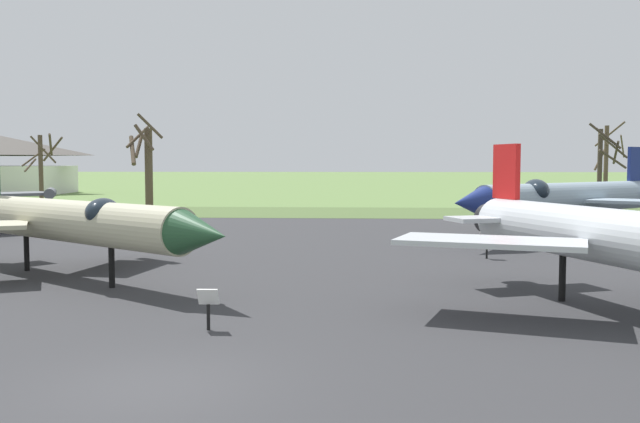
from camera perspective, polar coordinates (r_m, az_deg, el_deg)
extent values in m
plane|color=#607F42|center=(12.56, -13.66, -13.91)|extent=(600.00, 600.00, 0.00)
cube|color=#333335|center=(25.62, -4.59, -4.61)|extent=(87.19, 45.54, 0.05)
cube|color=#4D6534|center=(54.10, -0.30, -0.08)|extent=(147.19, 12.00, 0.06)
cylinder|color=#8EA3B2|center=(36.78, 19.77, 1.08)|extent=(10.88, 9.44, 1.49)
cone|color=navy|center=(30.90, 12.08, 0.72)|extent=(2.34, 2.27, 1.37)
ellipsoid|color=#19232D|center=(34.45, 17.16, 1.64)|extent=(1.15, 2.17, 1.08)
cube|color=#8EA3B2|center=(39.40, 17.09, 1.15)|extent=(3.99, 5.06, 0.14)
cube|color=navy|center=(41.79, 24.36, 3.55)|extent=(1.30, 1.13, 1.83)
cube|color=#8EA3B2|center=(42.38, 22.58, 1.51)|extent=(2.45, 2.55, 0.14)
cylinder|color=black|center=(34.55, 17.08, -1.43)|extent=(0.20, 0.20, 1.39)
cylinder|color=black|center=(39.26, 22.03, -0.92)|extent=(0.20, 0.20, 1.39)
cylinder|color=black|center=(28.57, 13.42, -3.06)|extent=(0.08, 0.08, 0.80)
cube|color=white|center=(28.51, 13.43, -1.94)|extent=(0.60, 0.37, 0.34)
cylinder|color=#B7B293|center=(24.31, -20.03, -0.69)|extent=(10.35, 8.18, 1.37)
cone|color=#234C2D|center=(18.71, -9.54, -1.83)|extent=(2.20, 2.09, 1.26)
ellipsoid|color=#19232D|center=(22.42, -17.27, -0.04)|extent=(0.91, 1.72, 0.86)
cube|color=#B7B293|center=(27.08, -16.85, -0.39)|extent=(2.83, 4.23, 0.13)
cylinder|color=#B7B293|center=(28.64, -14.13, -0.11)|extent=(2.06, 1.72, 0.51)
cube|color=#B7B293|center=(29.46, -23.42, 0.19)|extent=(1.94, 1.99, 0.13)
cylinder|color=black|center=(22.24, -16.59, -4.46)|extent=(0.18, 0.18, 1.28)
cylinder|color=black|center=(26.73, -22.76, -3.22)|extent=(0.18, 0.18, 1.28)
cylinder|color=black|center=(16.24, -9.07, -8.58)|extent=(0.08, 0.08, 0.64)
cube|color=white|center=(16.14, -9.09, -6.87)|extent=(0.48, 0.26, 0.40)
cylinder|color=silver|center=(18.12, 24.15, -2.14)|extent=(5.49, 11.94, 1.41)
cylinder|color=black|center=(23.31, 13.90, -0.63)|extent=(1.19, 1.06, 0.98)
cube|color=silver|center=(17.64, 13.69, -2.41)|extent=(4.88, 3.30, 0.13)
cube|color=red|center=(22.60, 14.92, 3.16)|extent=(0.61, 1.30, 1.70)
cube|color=silver|center=(21.94, 12.67, -0.61)|extent=(1.98, 1.79, 0.13)
cube|color=silver|center=(23.09, 17.43, -0.47)|extent=(1.98, 1.79, 0.13)
cylinder|color=black|center=(20.39, 19.11, -5.22)|extent=(0.19, 0.19, 1.31)
cube|color=#565B60|center=(41.94, -24.46, 1.28)|extent=(5.35, 5.36, 0.15)
cylinder|color=#565B60|center=(42.27, -21.10, 1.39)|extent=(1.49, 2.56, 0.59)
cylinder|color=brown|center=(62.27, -21.76, 2.97)|extent=(0.36, 0.36, 6.15)
cylinder|color=brown|center=(62.68, -22.51, 3.50)|extent=(0.21, 1.89, 1.14)
cylinder|color=brown|center=(61.34, -21.60, 4.71)|extent=(1.68, 1.39, 2.25)
cylinder|color=brown|center=(63.16, -22.28, 4.09)|extent=(1.32, 1.87, 1.53)
cylinder|color=brown|center=(63.00, -20.91, 4.77)|extent=(2.32, 1.37, 2.05)
cylinder|color=brown|center=(62.22, -21.08, 5.11)|extent=(0.78, 1.70, 1.79)
cylinder|color=brown|center=(58.53, -13.76, 3.33)|extent=(0.63, 0.63, 6.64)
cylinder|color=brown|center=(59.41, -14.62, 5.89)|extent=(1.35, 2.34, 1.90)
cylinder|color=brown|center=(57.89, -14.13, 5.86)|extent=(1.74, 0.52, 2.17)
cylinder|color=brown|center=(58.44, -15.01, 4.83)|extent=(1.36, 2.66, 2.48)
cylinder|color=brown|center=(58.80, -14.52, 5.20)|extent=(0.30, 1.77, 2.02)
cylinder|color=brown|center=(57.67, -13.66, 6.78)|extent=(1.94, 1.13, 2.04)
cylinder|color=#42382D|center=(58.87, 21.80, 3.10)|extent=(0.37, 0.37, 6.50)
cylinder|color=#42382D|center=(57.92, 22.72, 3.97)|extent=(2.53, 1.30, 1.51)
cylinder|color=#42382D|center=(57.78, 22.18, 5.72)|extent=(2.46, 0.30, 2.02)
cylinder|color=#42382D|center=(57.87, 22.74, 4.95)|extent=(2.65, 1.26, 1.90)
cylinder|color=#42382D|center=(59.01, 22.95, 4.44)|extent=(0.68, 2.38, 1.78)
cylinder|color=brown|center=(64.96, 22.24, 3.38)|extent=(0.37, 0.37, 7.05)
cylinder|color=brown|center=(66.18, 22.52, 5.85)|extent=(2.24, 1.42, 2.17)
cylinder|color=brown|center=(65.41, 21.87, 4.07)|extent=(1.36, 0.79, 2.18)
cylinder|color=brown|center=(64.52, 22.00, 5.68)|extent=(0.85, 1.11, 1.55)
cylinder|color=brown|center=(64.82, 23.39, 4.89)|extent=(1.27, 2.40, 1.89)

